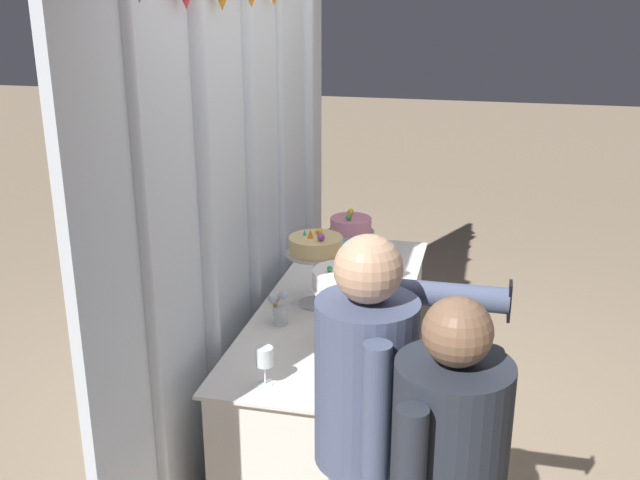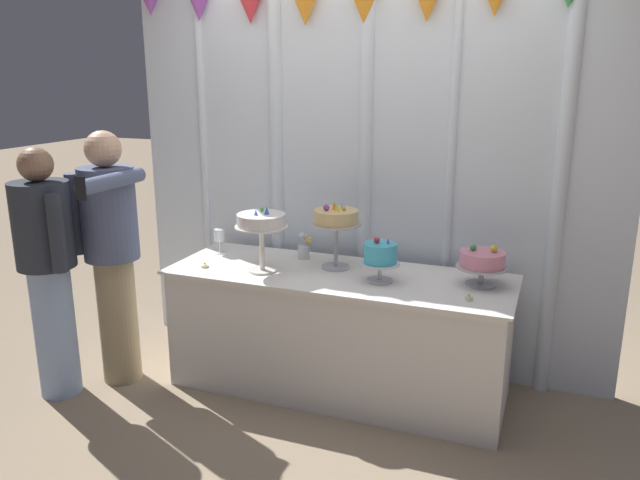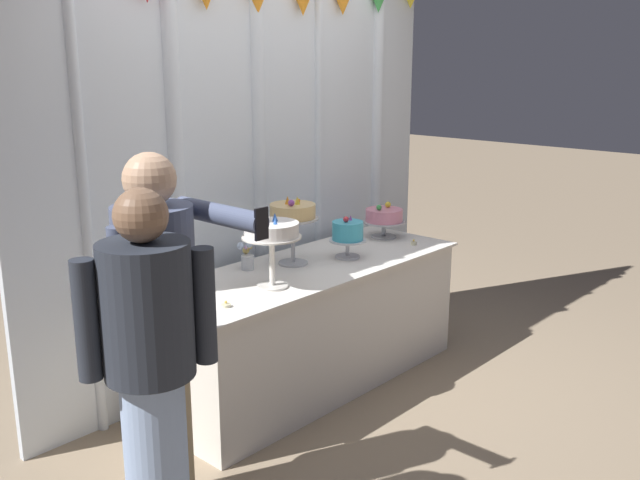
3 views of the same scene
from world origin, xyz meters
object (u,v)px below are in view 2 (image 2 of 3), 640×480
Objects in this scene: cake_display_midleft at (336,220)px; cake_display_rightmost at (482,261)px; guest_man_dark_suit at (47,265)px; flower_vase at (304,247)px; cake_table at (338,332)px; cake_display_leftmost at (261,224)px; cake_display_midright at (380,256)px; wine_glass at (219,236)px; guest_girl_blue_dress at (111,248)px; tealight_far_left at (205,266)px; tealight_near_left at (469,298)px.

cake_display_rightmost is at bearing -0.67° from cake_display_midleft.
flower_vase is at bearing 34.71° from guest_man_dark_suit.
cake_table is 0.80m from cake_display_leftmost.
cake_display_midright reaches higher than flower_vase.
guest_girl_blue_dress is (-0.46, -0.49, 0.00)m from wine_glass.
guest_girl_blue_dress is (-1.01, -0.59, 0.04)m from flower_vase.
cake_display_leftmost reaches higher than cake_table.
guest_girl_blue_dress is 1.05× the size of guest_man_dark_suit.
cake_display_midright is 5.24× the size of tealight_far_left.
flower_vase is 3.52× the size of tealight_far_left.
wine_glass is (-0.86, 0.11, 0.49)m from cake_table.
cake_display_leftmost is 1.39× the size of cake_display_rightmost.
wine_glass is at bearing 47.69° from guest_man_dark_suit.
guest_man_dark_suit is (-2.35, -0.74, -0.07)m from cake_display_rightmost.
cake_display_rightmost is 1.12m from flower_vase.
tealight_far_left is 0.03× the size of guest_girl_blue_dress.
cake_display_midleft is (0.38, 0.22, 0.00)m from cake_display_leftmost.
tealight_near_left is (0.77, -0.18, 0.38)m from cake_table.
flower_vase is at bearing 145.67° from cake_table.
guest_man_dark_suit is at bearing -153.52° from cake_display_midleft.
guest_man_dark_suit is at bearing -154.83° from cake_display_leftmost.
guest_girl_blue_dress reaches higher than cake_table.
cake_display_midleft is 0.26× the size of guest_girl_blue_dress.
cake_table is 0.99m from wine_glass.
cake_display_midleft is 0.84m from tealight_far_left.
cake_display_midleft is at bearing 20.20° from tealight_far_left.
tealight_near_left is (0.83, -0.27, -0.28)m from cake_display_midleft.
cake_display_rightmost is at bearing -0.87° from wine_glass.
cake_display_rightmost is (0.80, 0.08, 0.51)m from cake_table.
tealight_near_left is (1.57, 0.00, 0.00)m from tealight_far_left.
cake_table is 1.36× the size of guest_man_dark_suit.
guest_man_dark_suit reaches higher than cake_display_midleft.
guest_girl_blue_dress is (-0.52, -0.20, 0.11)m from tealight_far_left.
cake_display_rightmost reaches higher than flower_vase.
tealight_near_left is at bearing 5.52° from guest_girl_blue_dress.
cake_display_leftmost is 0.42m from flower_vase.
flower_vase is at bearing 155.16° from cake_display_midright.
tealight_far_left is (-0.80, -0.18, 0.38)m from cake_table.
cake_display_leftmost is 9.99× the size of tealight_near_left.
cake_display_midright is at bearing -8.30° from wine_glass.
cake_display_midleft is at bearing 154.86° from cake_display_midright.
cake_table is at bearing -7.27° from wine_glass.
cake_display_leftmost is at bearing 8.18° from tealight_far_left.
guest_man_dark_suit is at bearing -132.31° from wine_glass.
flower_vase is at bearing 38.46° from tealight_far_left.
guest_man_dark_suit reaches higher than cake_display_rightmost.
cake_display_rightmost is 2.46m from guest_man_dark_suit.
cake_table is 51.45× the size of tealight_near_left.
tealight_near_left is (1.63, -0.29, -0.11)m from wine_glass.
cake_display_midright reaches higher than wine_glass.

